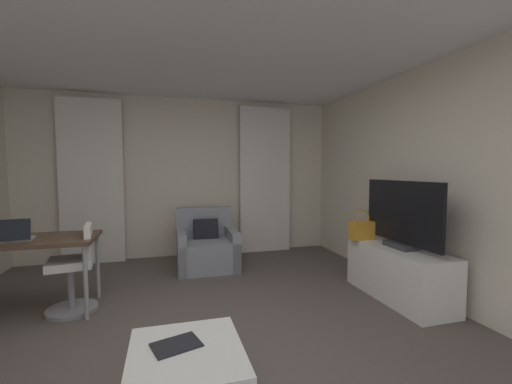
# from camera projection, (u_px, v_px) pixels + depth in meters

# --- Properties ---
(ground_plane) EXTENTS (12.00, 12.00, 0.00)m
(ground_plane) POSITION_uv_depth(u_px,v_px,m) (208.00, 350.00, 2.57)
(ground_plane) COLOR #564C47
(wall_window) EXTENTS (5.12, 0.06, 2.60)m
(wall_window) POSITION_uv_depth(u_px,v_px,m) (184.00, 178.00, 5.39)
(wall_window) COLOR beige
(wall_window) RESTS_ON ground
(wall_right) EXTENTS (0.06, 6.12, 2.60)m
(wall_right) POSITION_uv_depth(u_px,v_px,m) (466.00, 183.00, 3.16)
(wall_right) COLOR beige
(wall_right) RESTS_ON ground
(ceiling) EXTENTS (5.12, 6.12, 0.06)m
(ceiling) POSITION_uv_depth(u_px,v_px,m) (204.00, 7.00, 2.39)
(ceiling) COLOR white
(ceiling) RESTS_ON wall_left
(curtain_left_panel) EXTENTS (0.90, 0.06, 2.50)m
(curtain_left_panel) POSITION_uv_depth(u_px,v_px,m) (92.00, 182.00, 4.90)
(curtain_left_panel) COLOR silver
(curtain_left_panel) RESTS_ON ground
(curtain_right_panel) EXTENTS (0.90, 0.06, 2.50)m
(curtain_right_panel) POSITION_uv_depth(u_px,v_px,m) (265.00, 180.00, 5.64)
(curtain_right_panel) COLOR silver
(curtain_right_panel) RESTS_ON ground
(armchair) EXTENTS (0.85, 0.83, 0.85)m
(armchair) POSITION_uv_depth(u_px,v_px,m) (207.00, 248.00, 4.74)
(armchair) COLOR gray
(armchair) RESTS_ON ground
(desk) EXTENTS (1.47, 0.67, 0.76)m
(desk) POSITION_uv_depth(u_px,v_px,m) (14.00, 245.00, 3.14)
(desk) COLOR #4C3828
(desk) RESTS_ON ground
(desk_chair) EXTENTS (0.48, 0.48, 0.88)m
(desk_chair) POSITION_uv_depth(u_px,v_px,m) (75.00, 273.00, 3.27)
(desk_chair) COLOR gray
(desk_chair) RESTS_ON ground
(laptop) EXTENTS (0.35, 0.29, 0.22)m
(laptop) POSITION_uv_depth(u_px,v_px,m) (13.00, 237.00, 3.05)
(laptop) COLOR #ADADB2
(laptop) RESTS_ON desk
(coffee_table) EXTENTS (0.67, 0.72, 0.36)m
(coffee_table) POSITION_uv_depth(u_px,v_px,m) (187.00, 379.00, 1.94)
(coffee_table) COLOR white
(coffee_table) RESTS_ON ground
(magazine_open) EXTENTS (0.33, 0.27, 0.01)m
(magazine_open) POSITION_uv_depth(u_px,v_px,m) (176.00, 345.00, 1.97)
(magazine_open) COLOR black
(magazine_open) RESTS_ON coffee_table
(tv_console) EXTENTS (0.50, 1.26, 0.58)m
(tv_console) POSITION_uv_depth(u_px,v_px,m) (398.00, 273.00, 3.59)
(tv_console) COLOR white
(tv_console) RESTS_ON ground
(tv_flatscreen) EXTENTS (0.20, 1.13, 0.74)m
(tv_flatscreen) POSITION_uv_depth(u_px,v_px,m) (402.00, 216.00, 3.53)
(tv_flatscreen) COLOR #333338
(tv_flatscreen) RESTS_ON tv_console
(handbag_primary) EXTENTS (0.30, 0.14, 0.37)m
(handbag_primary) POSITION_uv_depth(u_px,v_px,m) (362.00, 230.00, 3.97)
(handbag_primary) COLOR orange
(handbag_primary) RESTS_ON tv_console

